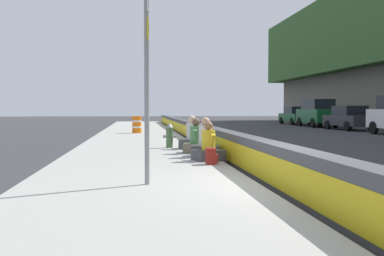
{
  "coord_description": "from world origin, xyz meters",
  "views": [
    {
      "loc": [
        -7.74,
        2.66,
        1.52
      ],
      "look_at": [
        8.12,
        0.71,
        0.82
      ],
      "focal_mm": 41.46,
      "sensor_mm": 36.0,
      "label": 1
    }
  ],
  "objects_px": {
    "construction_barrel": "(137,124)",
    "route_sign_post": "(147,70)",
    "fire_hydrant": "(169,135)",
    "seated_person_foreground": "(208,148)",
    "seated_person_middle": "(205,144)",
    "parked_car_farther": "(295,115)",
    "seated_person_far": "(192,138)",
    "parked_car_far": "(317,113)",
    "seated_person_rear": "(196,142)",
    "backpack": "(211,156)",
    "parked_car_midline": "(349,118)"
  },
  "relations": [
    {
      "from": "construction_barrel",
      "to": "route_sign_post",
      "type": "bearing_deg",
      "value": -179.28
    },
    {
      "from": "fire_hydrant",
      "to": "construction_barrel",
      "type": "relative_size",
      "value": 0.93
    },
    {
      "from": "seated_person_foreground",
      "to": "route_sign_post",
      "type": "bearing_deg",
      "value": 154.49
    },
    {
      "from": "fire_hydrant",
      "to": "seated_person_middle",
      "type": "bearing_deg",
      "value": -164.54
    },
    {
      "from": "construction_barrel",
      "to": "fire_hydrant",
      "type": "bearing_deg",
      "value": -173.13
    },
    {
      "from": "parked_car_farther",
      "to": "route_sign_post",
      "type": "bearing_deg",
      "value": 155.64
    },
    {
      "from": "seated_person_far",
      "to": "parked_car_far",
      "type": "relative_size",
      "value": 0.24
    },
    {
      "from": "fire_hydrant",
      "to": "seated_person_rear",
      "type": "xyz_separation_m",
      "value": [
        -1.93,
        -0.69,
        -0.11
      ]
    },
    {
      "from": "route_sign_post",
      "to": "construction_barrel",
      "type": "distance_m",
      "value": 17.19
    },
    {
      "from": "fire_hydrant",
      "to": "seated_person_rear",
      "type": "distance_m",
      "value": 2.05
    },
    {
      "from": "seated_person_rear",
      "to": "seated_person_foreground",
      "type": "bearing_deg",
      "value": -178.05
    },
    {
      "from": "route_sign_post",
      "to": "backpack",
      "type": "distance_m",
      "value": 3.7
    },
    {
      "from": "seated_person_far",
      "to": "parked_car_midline",
      "type": "distance_m",
      "value": 19.47
    },
    {
      "from": "construction_barrel",
      "to": "parked_car_far",
      "type": "relative_size",
      "value": 0.2
    },
    {
      "from": "route_sign_post",
      "to": "parked_car_midline",
      "type": "xyz_separation_m",
      "value": [
        21.61,
        -14.64,
        -1.35
      ]
    },
    {
      "from": "construction_barrel",
      "to": "parked_car_far",
      "type": "xyz_separation_m",
      "value": [
        9.91,
        -14.79,
        0.56
      ]
    },
    {
      "from": "fire_hydrant",
      "to": "backpack",
      "type": "height_order",
      "value": "fire_hydrant"
    },
    {
      "from": "fire_hydrant",
      "to": "parked_car_midline",
      "type": "xyz_separation_m",
      "value": [
        14.1,
        -13.7,
        0.27
      ]
    },
    {
      "from": "seated_person_rear",
      "to": "parked_car_far",
      "type": "bearing_deg",
      "value": -31.12
    },
    {
      "from": "seated_person_foreground",
      "to": "seated_person_far",
      "type": "distance_m",
      "value": 3.53
    },
    {
      "from": "seated_person_far",
      "to": "seated_person_foreground",
      "type": "bearing_deg",
      "value": -179.84
    },
    {
      "from": "seated_person_rear",
      "to": "parked_car_farther",
      "type": "distance_m",
      "value": 30.12
    },
    {
      "from": "fire_hydrant",
      "to": "construction_barrel",
      "type": "xyz_separation_m",
      "value": [
        9.61,
        1.16,
        0.03
      ]
    },
    {
      "from": "seated_person_far",
      "to": "parked_car_farther",
      "type": "bearing_deg",
      "value": -27.11
    },
    {
      "from": "fire_hydrant",
      "to": "parked_car_far",
      "type": "relative_size",
      "value": 0.18
    },
    {
      "from": "route_sign_post",
      "to": "seated_person_middle",
      "type": "bearing_deg",
      "value": -21.29
    },
    {
      "from": "parked_car_far",
      "to": "fire_hydrant",
      "type": "bearing_deg",
      "value": 145.06
    },
    {
      "from": "seated_person_rear",
      "to": "parked_car_midline",
      "type": "bearing_deg",
      "value": -39.07
    },
    {
      "from": "construction_barrel",
      "to": "parked_car_midline",
      "type": "distance_m",
      "value": 15.52
    },
    {
      "from": "route_sign_post",
      "to": "seated_person_foreground",
      "type": "distance_m",
      "value": 4.31
    },
    {
      "from": "parked_car_far",
      "to": "construction_barrel",
      "type": "bearing_deg",
      "value": 123.82
    },
    {
      "from": "seated_person_rear",
      "to": "seated_person_far",
      "type": "distance_m",
      "value": 1.5
    },
    {
      "from": "seated_person_middle",
      "to": "backpack",
      "type": "relative_size",
      "value": 2.83
    },
    {
      "from": "seated_person_rear",
      "to": "seated_person_middle",
      "type": "bearing_deg",
      "value": -172.57
    },
    {
      "from": "construction_barrel",
      "to": "parked_car_midline",
      "type": "bearing_deg",
      "value": -73.18
    },
    {
      "from": "seated_person_middle",
      "to": "backpack",
      "type": "distance_m",
      "value": 1.8
    },
    {
      "from": "backpack",
      "to": "construction_barrel",
      "type": "bearing_deg",
      "value": 7.34
    },
    {
      "from": "route_sign_post",
      "to": "seated_person_foreground",
      "type": "xyz_separation_m",
      "value": [
        3.56,
        -1.7,
        -1.75
      ]
    },
    {
      "from": "fire_hydrant",
      "to": "seated_person_far",
      "type": "distance_m",
      "value": 0.87
    },
    {
      "from": "fire_hydrant",
      "to": "seated_person_far",
      "type": "height_order",
      "value": "seated_person_far"
    },
    {
      "from": "seated_person_rear",
      "to": "parked_car_far",
      "type": "relative_size",
      "value": 0.22
    },
    {
      "from": "seated_person_foreground",
      "to": "parked_car_far",
      "type": "bearing_deg",
      "value": -28.75
    },
    {
      "from": "seated_person_middle",
      "to": "backpack",
      "type": "bearing_deg",
      "value": 175.86
    },
    {
      "from": "seated_person_middle",
      "to": "seated_person_far",
      "type": "relative_size",
      "value": 0.99
    },
    {
      "from": "route_sign_post",
      "to": "parked_car_far",
      "type": "distance_m",
      "value": 30.73
    },
    {
      "from": "seated_person_middle",
      "to": "seated_person_far",
      "type": "distance_m",
      "value": 2.55
    },
    {
      "from": "route_sign_post",
      "to": "construction_barrel",
      "type": "height_order",
      "value": "route_sign_post"
    },
    {
      "from": "fire_hydrant",
      "to": "parked_car_midline",
      "type": "bearing_deg",
      "value": -44.18
    },
    {
      "from": "seated_person_rear",
      "to": "construction_barrel",
      "type": "xyz_separation_m",
      "value": [
        11.53,
        1.84,
        0.14
      ]
    },
    {
      "from": "parked_car_midline",
      "to": "parked_car_far",
      "type": "bearing_deg",
      "value": 0.67
    }
  ]
}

